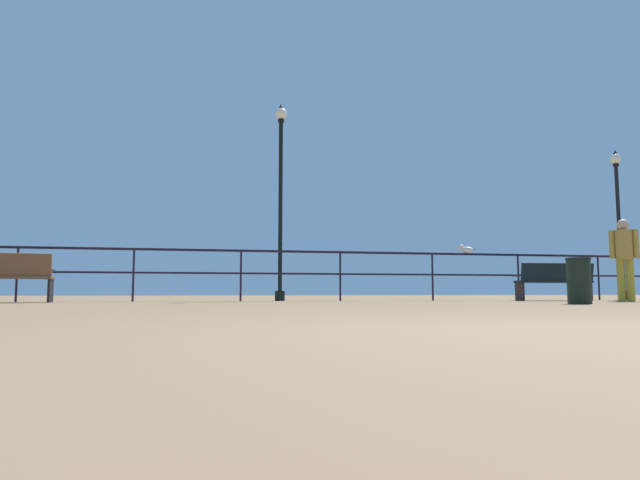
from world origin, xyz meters
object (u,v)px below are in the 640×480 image
object	(u,v)px
bench_near_left	(555,279)
lamppost_right	(618,215)
seagull_on_rail	(466,249)
lamppost_center	(281,188)
bench_far_left	(2,274)
person_by_bench	(624,254)
trash_bin	(579,281)

from	to	relation	value
bench_near_left	lamppost_right	world-z (taller)	lamppost_right
bench_near_left	seagull_on_rail	xyz separation A→B (m)	(-1.77, 0.81, 0.72)
lamppost_center	lamppost_right	xyz separation A→B (m)	(8.85, 0.00, -0.34)
lamppost_right	seagull_on_rail	xyz separation A→B (m)	(-4.44, -0.24, -0.99)
bench_far_left	person_by_bench	xyz separation A→B (m)	(12.31, -1.22, 0.47)
lamppost_center	lamppost_right	bearing A→B (deg)	0.00
bench_near_left	seagull_on_rail	world-z (taller)	seagull_on_rail
bench_near_left	seagull_on_rail	bearing A→B (deg)	155.43
bench_far_left	lamppost_right	bearing A→B (deg)	4.26
bench_near_left	bench_far_left	bearing A→B (deg)	-179.99
lamppost_right	trash_bin	distance (m)	6.43
person_by_bench	seagull_on_rail	xyz separation A→B (m)	(-2.58, 2.04, 0.21)
lamppost_center	seagull_on_rail	size ratio (longest dim) A/B	12.00
seagull_on_rail	lamppost_right	bearing A→B (deg)	3.12
lamppost_right	bench_far_left	bearing A→B (deg)	-175.74
lamppost_center	trash_bin	distance (m)	6.47
bench_far_left	bench_near_left	distance (m)	11.50
bench_near_left	lamppost_center	distance (m)	6.59
trash_bin	person_by_bench	bearing A→B (deg)	37.04
seagull_on_rail	trash_bin	bearing A→B (deg)	-90.46
lamppost_center	person_by_bench	world-z (taller)	lamppost_center
lamppost_center	seagull_on_rail	xyz separation A→B (m)	(4.40, -0.24, -1.34)
bench_near_left	lamppost_right	bearing A→B (deg)	21.49
person_by_bench	seagull_on_rail	size ratio (longest dim) A/B	4.60
bench_near_left	seagull_on_rail	size ratio (longest dim) A/B	4.64
lamppost_right	lamppost_center	bearing A→B (deg)	-180.00
bench_near_left	person_by_bench	size ratio (longest dim) A/B	1.01
lamppost_center	trash_bin	world-z (taller)	lamppost_center
lamppost_right	person_by_bench	size ratio (longest dim) A/B	2.26
bench_near_left	person_by_bench	xyz separation A→B (m)	(0.81, -1.23, 0.51)
person_by_bench	trash_bin	world-z (taller)	person_by_bench
bench_near_left	person_by_bench	bearing A→B (deg)	-56.69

